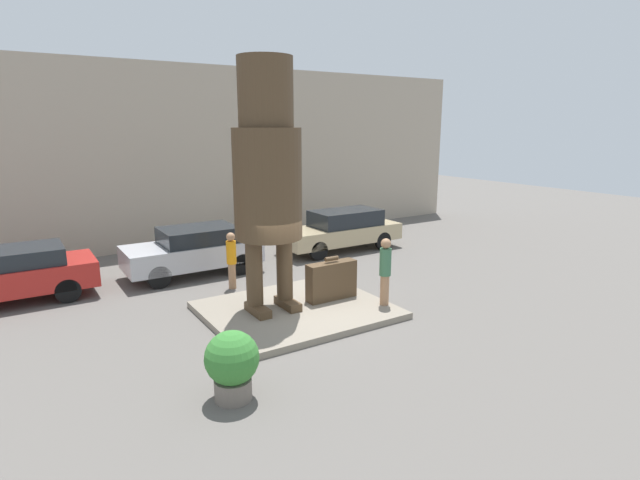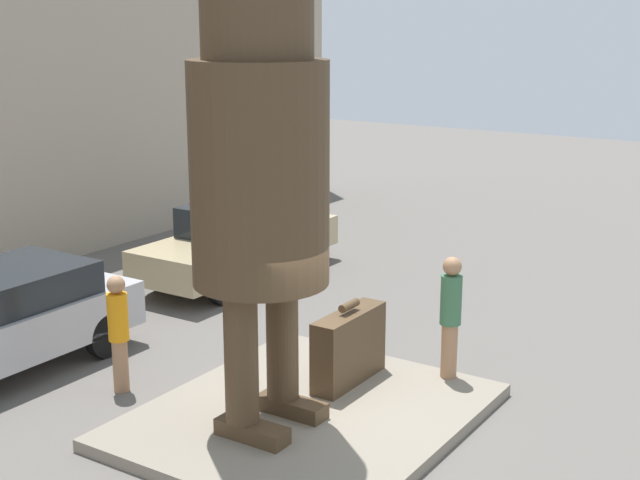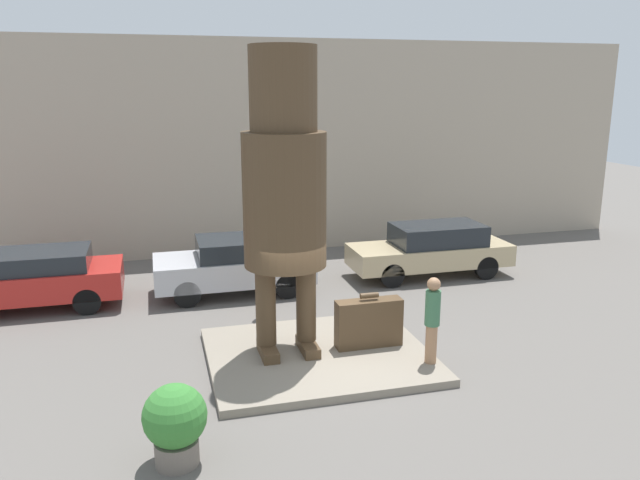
% 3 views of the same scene
% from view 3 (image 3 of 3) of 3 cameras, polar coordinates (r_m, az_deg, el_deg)
% --- Properties ---
extents(ground_plane, '(60.00, 60.00, 0.00)m').
position_cam_3_polar(ground_plane, '(13.26, -0.15, -10.85)').
color(ground_plane, '#605B56').
extents(pedestal, '(4.52, 3.85, 0.17)m').
position_cam_3_polar(pedestal, '(13.22, -0.15, -10.52)').
color(pedestal, gray).
rests_on(pedestal, ground_plane).
extents(building_backdrop, '(28.00, 0.60, 7.06)m').
position_cam_3_polar(building_backdrop, '(21.14, -6.68, 8.35)').
color(building_backdrop, tan).
rests_on(building_backdrop, ground_plane).
extents(statue_figure, '(1.66, 1.66, 6.13)m').
position_cam_3_polar(statue_figure, '(12.26, -3.28, 5.46)').
color(statue_figure, '#4C3823').
rests_on(statue_figure, pedestal).
extents(giant_suitcase, '(1.42, 0.38, 1.18)m').
position_cam_3_polar(giant_suitcase, '(13.33, 4.47, -7.55)').
color(giant_suitcase, '#4C3823').
rests_on(giant_suitcase, pedestal).
extents(tourist, '(0.30, 0.30, 1.78)m').
position_cam_3_polar(tourist, '(12.55, 10.23, -6.91)').
color(tourist, '#A87A56').
rests_on(tourist, pedestal).
extents(parked_car_red, '(4.45, 1.84, 1.50)m').
position_cam_3_polar(parked_car_red, '(17.46, -24.77, -3.16)').
color(parked_car_red, '#B2231E').
rests_on(parked_car_red, ground_plane).
extents(parked_car_silver, '(4.25, 1.86, 1.55)m').
position_cam_3_polar(parked_car_silver, '(17.19, -7.72, -2.15)').
color(parked_car_silver, '#B7B7BC').
rests_on(parked_car_silver, ground_plane).
extents(parked_car_tan, '(4.79, 1.71, 1.57)m').
position_cam_3_polar(parked_car_tan, '(18.87, 10.20, -0.79)').
color(parked_car_tan, tan).
rests_on(parked_car_tan, ground_plane).
extents(planter_pot, '(0.96, 0.96, 1.28)m').
position_cam_3_polar(planter_pot, '(9.89, -13.11, -15.88)').
color(planter_pot, '#70665B').
rests_on(planter_pot, ground_plane).
extents(worker_hivis, '(0.29, 0.29, 1.70)m').
position_cam_3_polar(worker_hivis, '(15.33, -5.04, -3.68)').
color(worker_hivis, '#A87A56').
rests_on(worker_hivis, ground_plane).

